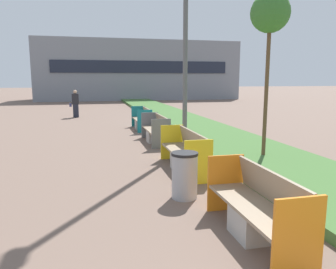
% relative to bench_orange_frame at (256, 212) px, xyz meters
% --- Properties ---
extents(planter_grass_strip, '(2.80, 120.00, 0.18)m').
position_rel_bench_orange_frame_xyz_m(planter_grass_strip, '(2.26, 8.14, -0.28)').
color(planter_grass_strip, '#426B33').
rests_on(planter_grass_strip, ground).
extents(building_backdrop, '(21.10, 6.14, 6.13)m').
position_rel_bench_orange_frame_xyz_m(building_backdrop, '(3.06, 32.31, 2.70)').
color(building_backdrop, gray).
rests_on(building_backdrop, ground).
extents(bench_orange_frame, '(0.65, 2.02, 0.94)m').
position_rel_bench_orange_frame_xyz_m(bench_orange_frame, '(0.00, 0.00, 0.00)').
color(bench_orange_frame, '#ADA8A0').
rests_on(bench_orange_frame, ground).
extents(bench_yellow_frame, '(0.65, 2.32, 0.94)m').
position_rel_bench_orange_frame_xyz_m(bench_yellow_frame, '(0.00, 3.53, 0.01)').
color(bench_yellow_frame, '#ADA8A0').
rests_on(bench_yellow_frame, ground).
extents(bench_grey_frame, '(0.65, 2.10, 0.94)m').
position_rel_bench_orange_frame_xyz_m(bench_grey_frame, '(0.00, 7.10, 0.00)').
color(bench_grey_frame, '#ADA8A0').
rests_on(bench_grey_frame, ground).
extents(bench_teal_frame, '(0.65, 1.94, 0.94)m').
position_rel_bench_orange_frame_xyz_m(bench_teal_frame, '(-0.00, 10.18, -0.00)').
color(bench_teal_frame, '#ADA8A0').
rests_on(bench_teal_frame, ground).
extents(litter_bin, '(0.49, 0.49, 0.86)m').
position_rel_bench_orange_frame_xyz_m(litter_bin, '(-0.54, 1.69, 0.07)').
color(litter_bin, '#9EA0A5').
rests_on(litter_bin, ground).
extents(sapling_tree_near, '(0.98, 0.98, 4.29)m').
position_rel_bench_orange_frame_xyz_m(sapling_tree_near, '(2.27, 3.84, 3.36)').
color(sapling_tree_near, brown).
rests_on(sapling_tree_near, ground).
extents(pedestrian_walking, '(0.53, 0.24, 1.56)m').
position_rel_bench_orange_frame_xyz_m(pedestrian_walking, '(-3.01, 15.53, 0.42)').
color(pedestrian_walking, '#232633').
rests_on(pedestrian_walking, ground).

